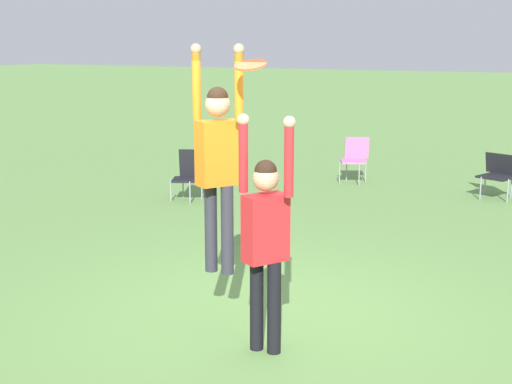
{
  "coord_description": "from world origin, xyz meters",
  "views": [
    {
      "loc": [
        2.93,
        -6.02,
        2.67
      ],
      "look_at": [
        0.01,
        -0.24,
        1.3
      ],
      "focal_mm": 50.0,
      "sensor_mm": 36.0,
      "label": 1
    }
  ],
  "objects_px": {
    "camping_chair_2": "(355,156)",
    "camping_chair_1": "(189,172)",
    "person_defending": "(266,230)",
    "person_jumping": "(218,154)",
    "frisbee": "(251,65)",
    "camping_chair_0": "(498,172)"
  },
  "relations": [
    {
      "from": "person_defending",
      "to": "camping_chair_2",
      "type": "relative_size",
      "value": 2.38
    },
    {
      "from": "frisbee",
      "to": "camping_chair_1",
      "type": "xyz_separation_m",
      "value": [
        -3.63,
        4.73,
        -2.0
      ]
    },
    {
      "from": "person_jumping",
      "to": "camping_chair_0",
      "type": "bearing_deg",
      "value": 19.19
    },
    {
      "from": "person_jumping",
      "to": "person_defending",
      "type": "xyz_separation_m",
      "value": [
        0.7,
        -0.43,
        -0.54
      ]
    },
    {
      "from": "camping_chair_2",
      "to": "camping_chair_0",
      "type": "bearing_deg",
      "value": 150.3
    },
    {
      "from": "frisbee",
      "to": "camping_chair_1",
      "type": "height_order",
      "value": "frisbee"
    },
    {
      "from": "camping_chair_0",
      "to": "camping_chair_2",
      "type": "xyz_separation_m",
      "value": [
        -2.67,
        0.18,
        0.07
      ]
    },
    {
      "from": "frisbee",
      "to": "camping_chair_2",
      "type": "distance_m",
      "value": 7.87
    },
    {
      "from": "person_defending",
      "to": "frisbee",
      "type": "distance_m",
      "value": 1.41
    },
    {
      "from": "person_defending",
      "to": "frisbee",
      "type": "xyz_separation_m",
      "value": [
        -0.24,
        0.2,
        1.38
      ]
    },
    {
      "from": "camping_chair_0",
      "to": "camping_chair_1",
      "type": "distance_m",
      "value": 5.35
    },
    {
      "from": "camping_chair_0",
      "to": "person_jumping",
      "type": "bearing_deg",
      "value": 99.32
    },
    {
      "from": "person_defending",
      "to": "camping_chair_2",
      "type": "height_order",
      "value": "person_defending"
    },
    {
      "from": "camping_chair_2",
      "to": "frisbee",
      "type": "bearing_deg",
      "value": 76.26
    },
    {
      "from": "person_jumping",
      "to": "camping_chair_1",
      "type": "xyz_separation_m",
      "value": [
        -3.17,
        4.5,
        -1.16
      ]
    },
    {
      "from": "person_jumping",
      "to": "frisbee",
      "type": "relative_size",
      "value": 7.73
    },
    {
      "from": "person_defending",
      "to": "camping_chair_1",
      "type": "xyz_separation_m",
      "value": [
        -3.87,
        4.93,
        -0.62
      ]
    },
    {
      "from": "camping_chair_2",
      "to": "camping_chair_1",
      "type": "bearing_deg",
      "value": 27.42
    },
    {
      "from": "person_jumping",
      "to": "person_defending",
      "type": "bearing_deg",
      "value": -90.0
    },
    {
      "from": "camping_chair_0",
      "to": "camping_chair_1",
      "type": "bearing_deg",
      "value": 50.0
    },
    {
      "from": "frisbee",
      "to": "camping_chair_1",
      "type": "distance_m",
      "value": 6.28
    },
    {
      "from": "camping_chair_0",
      "to": "camping_chair_2",
      "type": "bearing_deg",
      "value": 17.74
    }
  ]
}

